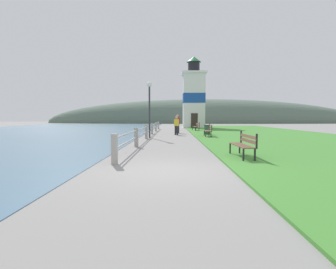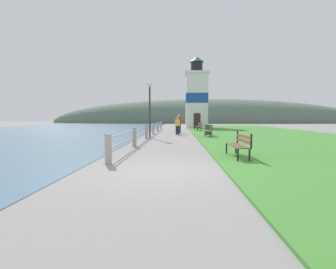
% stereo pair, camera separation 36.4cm
% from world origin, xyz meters
% --- Properties ---
extents(ground_plane, '(160.00, 160.00, 0.00)m').
position_xyz_m(ground_plane, '(0.00, 0.00, 0.00)').
color(ground_plane, gray).
extents(grass_verge, '(12.00, 44.58, 0.06)m').
position_xyz_m(grass_verge, '(7.77, 14.86, 0.03)').
color(grass_verge, '#428433').
rests_on(grass_verge, ground_plane).
extents(water_strip, '(24.00, 71.33, 0.01)m').
position_xyz_m(water_strip, '(-14.27, 14.86, 0.01)').
color(water_strip, '#476B84').
rests_on(water_strip, ground_plane).
extents(seawall_railing, '(0.18, 24.44, 0.95)m').
position_xyz_m(seawall_railing, '(-1.67, 13.13, 0.56)').
color(seawall_railing, '#A8A399').
rests_on(seawall_railing, ground_plane).
extents(park_bench_near, '(0.52, 1.82, 0.94)m').
position_xyz_m(park_bench_near, '(2.68, 2.23, 0.54)').
color(park_bench_near, brown).
rests_on(park_bench_near, ground_plane).
extents(park_bench_midway, '(0.55, 1.66, 0.94)m').
position_xyz_m(park_bench_midway, '(2.78, 12.19, 0.54)').
color(park_bench_midway, brown).
rests_on(park_bench_midway, ground_plane).
extents(park_bench_far, '(0.66, 1.70, 0.94)m').
position_xyz_m(park_bench_far, '(2.65, 20.94, 0.54)').
color(park_bench_far, brown).
rests_on(park_bench_far, ground_plane).
extents(lighthouse, '(3.35, 3.35, 9.78)m').
position_xyz_m(lighthouse, '(2.99, 29.46, 4.27)').
color(lighthouse, white).
rests_on(lighthouse, ground_plane).
extents(person_strolling, '(0.44, 0.27, 1.71)m').
position_xyz_m(person_strolling, '(0.55, 16.94, 0.93)').
color(person_strolling, '#28282D').
rests_on(person_strolling, ground_plane).
extents(person_by_railing, '(0.40, 0.27, 1.53)m').
position_xyz_m(person_by_railing, '(0.43, 14.53, 0.83)').
color(person_by_railing, '#28282D').
rests_on(person_by_railing, ground_plane).
extents(trash_bin, '(0.54, 0.54, 0.84)m').
position_xyz_m(trash_bin, '(2.95, 14.35, 0.42)').
color(trash_bin, '#2D5138').
rests_on(trash_bin, ground_plane).
extents(lamp_post, '(0.36, 0.36, 3.96)m').
position_xyz_m(lamp_post, '(-1.52, 11.50, 2.74)').
color(lamp_post, '#333338').
rests_on(lamp_post, ground_plane).
extents(distant_hillside, '(80.00, 16.00, 12.00)m').
position_xyz_m(distant_hillside, '(8.00, 59.72, 0.00)').
color(distant_hillside, '#566B5B').
rests_on(distant_hillside, ground_plane).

